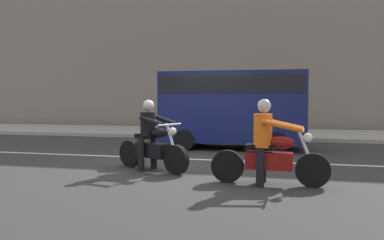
% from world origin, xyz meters
% --- Properties ---
extents(ground_plane, '(80.00, 80.00, 0.00)m').
position_xyz_m(ground_plane, '(0.00, 0.00, 0.00)').
color(ground_plane, '#2D2D2D').
extents(sidewalk_slab, '(40.00, 4.40, 0.14)m').
position_xyz_m(sidewalk_slab, '(0.00, 8.00, 0.07)').
color(sidewalk_slab, '#99968E').
rests_on(sidewalk_slab, ground_plane).
extents(building_facade, '(40.00, 1.40, 9.69)m').
position_xyz_m(building_facade, '(0.00, 11.40, 4.84)').
color(building_facade, slate).
rests_on(building_facade, ground_plane).
extents(lane_marking_stripe, '(18.00, 0.14, 0.01)m').
position_xyz_m(lane_marking_stripe, '(-0.33, 0.90, 0.00)').
color(lane_marking_stripe, silver).
rests_on(lane_marking_stripe, ground_plane).
extents(motorcycle_with_rider_black_leather, '(1.91, 1.06, 1.57)m').
position_xyz_m(motorcycle_with_rider_black_leather, '(-0.36, -0.85, 0.65)').
color(motorcycle_with_rider_black_leather, black).
rests_on(motorcycle_with_rider_black_leather, ground_plane).
extents(motorcycle_with_rider_orange_stripe, '(2.19, 0.70, 1.60)m').
position_xyz_m(motorcycle_with_rider_orange_stripe, '(2.23, -1.72, 0.65)').
color(motorcycle_with_rider_orange_stripe, black).
rests_on(motorcycle_with_rider_orange_stripe, ground_plane).
extents(parked_van_navy, '(4.47, 1.96, 2.43)m').
position_xyz_m(parked_van_navy, '(0.90, 3.41, 1.40)').
color(parked_van_navy, '#11194C').
rests_on(parked_van_navy, ground_plane).
extents(street_sign_post, '(0.44, 0.08, 2.53)m').
position_xyz_m(street_sign_post, '(0.28, 8.01, 1.67)').
color(street_sign_post, gray).
rests_on(street_sign_post, sidewalk_slab).
extents(pedestrian_bystander, '(0.34, 0.34, 1.74)m').
position_xyz_m(pedestrian_bystander, '(1.53, 8.23, 1.16)').
color(pedestrian_bystander, black).
rests_on(pedestrian_bystander, sidewalk_slab).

